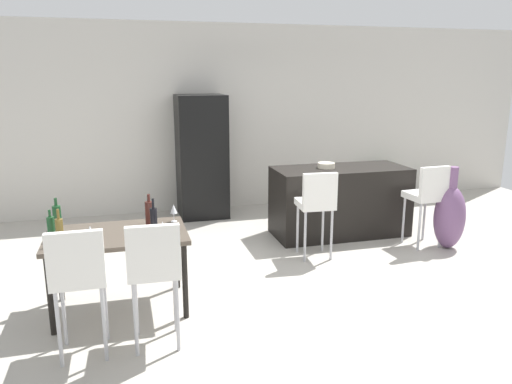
# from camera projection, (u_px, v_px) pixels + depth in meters

# --- Properties ---
(ground_plane) EXTENTS (10.00, 10.00, 0.00)m
(ground_plane) POSITION_uv_depth(u_px,v_px,m) (313.00, 264.00, 5.65)
(ground_plane) COLOR #ADA89E
(back_wall) EXTENTS (10.00, 0.12, 2.90)m
(back_wall) POSITION_uv_depth(u_px,v_px,m) (251.00, 117.00, 7.94)
(back_wall) COLOR beige
(back_wall) RESTS_ON ground_plane
(kitchen_island) EXTENTS (1.79, 0.77, 0.92)m
(kitchen_island) POSITION_uv_depth(u_px,v_px,m) (340.00, 201.00, 6.64)
(kitchen_island) COLOR black
(kitchen_island) RESTS_ON ground_plane
(bar_chair_left) EXTENTS (0.43, 0.43, 1.05)m
(bar_chair_left) POSITION_uv_depth(u_px,v_px,m) (317.00, 201.00, 5.69)
(bar_chair_left) COLOR white
(bar_chair_left) RESTS_ON ground_plane
(bar_chair_middle) EXTENTS (0.43, 0.43, 1.05)m
(bar_chair_middle) POSITION_uv_depth(u_px,v_px,m) (428.00, 193.00, 6.07)
(bar_chair_middle) COLOR white
(bar_chair_middle) RESTS_ON ground_plane
(dining_table) EXTENTS (1.23, 0.78, 0.74)m
(dining_table) POSITION_uv_depth(u_px,v_px,m) (117.00, 241.00, 4.43)
(dining_table) COLOR #4C4238
(dining_table) RESTS_ON ground_plane
(dining_chair_near) EXTENTS (0.40, 0.40, 1.05)m
(dining_chair_near) POSITION_uv_depth(u_px,v_px,m) (78.00, 272.00, 3.65)
(dining_chair_near) COLOR white
(dining_chair_near) RESTS_ON ground_plane
(dining_chair_far) EXTENTS (0.42, 0.42, 1.05)m
(dining_chair_far) POSITION_uv_depth(u_px,v_px,m) (154.00, 265.00, 3.79)
(dining_chair_far) COLOR white
(dining_chair_far) RESTS_ON ground_plane
(wine_bottle_corner) EXTENTS (0.06, 0.06, 0.31)m
(wine_bottle_corner) POSITION_uv_depth(u_px,v_px,m) (60.00, 231.00, 4.09)
(wine_bottle_corner) COLOR brown
(wine_bottle_corner) RESTS_ON dining_table
(wine_bottle_right) EXTENTS (0.08, 0.08, 0.30)m
(wine_bottle_right) POSITION_uv_depth(u_px,v_px,m) (149.00, 213.00, 4.63)
(wine_bottle_right) COLOR #471E19
(wine_bottle_right) RESTS_ON dining_table
(wine_bottle_end) EXTENTS (0.08, 0.08, 0.29)m
(wine_bottle_end) POSITION_uv_depth(u_px,v_px,m) (57.00, 217.00, 4.51)
(wine_bottle_end) COLOR #194723
(wine_bottle_end) RESTS_ON dining_table
(wine_bottle_near) EXTENTS (0.06, 0.06, 0.28)m
(wine_bottle_near) POSITION_uv_depth(u_px,v_px,m) (51.00, 228.00, 4.18)
(wine_bottle_near) COLOR #194723
(wine_bottle_near) RESTS_ON dining_table
(wine_bottle_far) EXTENTS (0.06, 0.06, 0.33)m
(wine_bottle_far) POSITION_uv_depth(u_px,v_px,m) (154.00, 221.00, 4.35)
(wine_bottle_far) COLOR black
(wine_bottle_far) RESTS_ON dining_table
(wine_glass_left) EXTENTS (0.07, 0.07, 0.17)m
(wine_glass_left) POSITION_uv_depth(u_px,v_px,m) (174.00, 209.00, 4.73)
(wine_glass_left) COLOR silver
(wine_glass_left) RESTS_ON dining_table
(wine_glass_middle) EXTENTS (0.07, 0.07, 0.17)m
(wine_glass_middle) POSITION_uv_depth(u_px,v_px,m) (90.00, 231.00, 4.06)
(wine_glass_middle) COLOR silver
(wine_glass_middle) RESTS_ON dining_table
(wine_glass_inner) EXTENTS (0.07, 0.07, 0.17)m
(wine_glass_inner) POSITION_uv_depth(u_px,v_px,m) (163.00, 227.00, 4.18)
(wine_glass_inner) COLOR silver
(wine_glass_inner) RESTS_ON dining_table
(refrigerator) EXTENTS (0.72, 0.68, 1.84)m
(refrigerator) POSITION_uv_depth(u_px,v_px,m) (202.00, 156.00, 7.43)
(refrigerator) COLOR black
(refrigerator) RESTS_ON ground_plane
(fruit_bowl) EXTENTS (0.23, 0.23, 0.07)m
(fruit_bowl) POSITION_uv_depth(u_px,v_px,m) (326.00, 165.00, 6.50)
(fruit_bowl) COLOR beige
(fruit_bowl) RESTS_ON kitchen_island
(floor_vase) EXTENTS (0.38, 0.38, 1.04)m
(floor_vase) POSITION_uv_depth(u_px,v_px,m) (450.00, 216.00, 6.10)
(floor_vase) COLOR #704C75
(floor_vase) RESTS_ON ground_plane
(potted_plant) EXTENTS (0.40, 0.40, 0.60)m
(potted_plant) POSITION_uv_depth(u_px,v_px,m) (387.00, 182.00, 8.37)
(potted_plant) COLOR #996B4C
(potted_plant) RESTS_ON ground_plane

